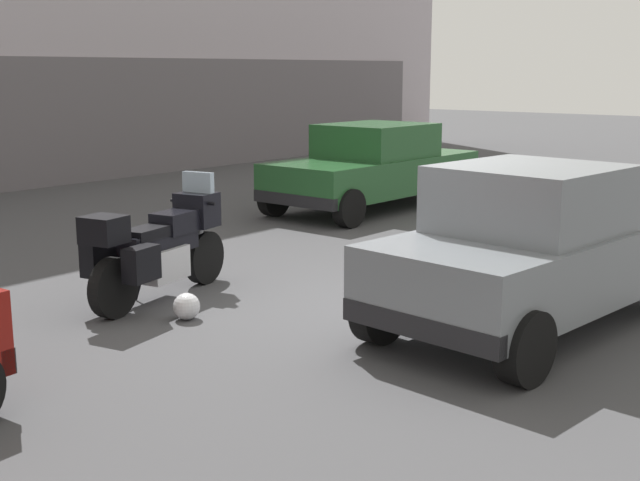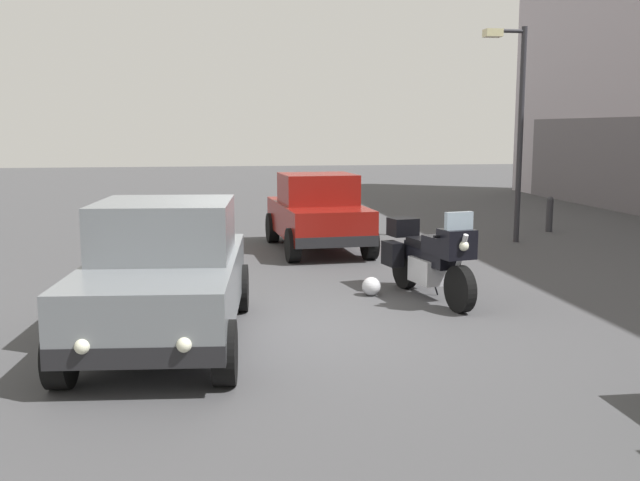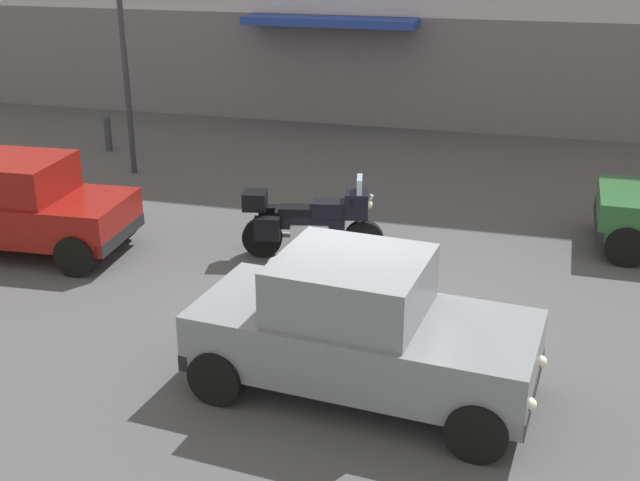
# 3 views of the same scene
# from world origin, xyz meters

# --- Properties ---
(ground_plane) EXTENTS (80.00, 80.00, 0.00)m
(ground_plane) POSITION_xyz_m (0.00, 0.00, 0.00)
(ground_plane) COLOR #424244
(motorcycle) EXTENTS (2.24, 0.98, 1.36)m
(motorcycle) POSITION_xyz_m (-1.27, 2.19, 0.62)
(motorcycle) COLOR black
(motorcycle) RESTS_ON ground
(helmet) EXTENTS (0.28, 0.28, 0.28)m
(helmet) POSITION_xyz_m (-1.59, 1.40, 0.14)
(helmet) COLOR silver
(helmet) RESTS_ON ground
(car_hatchback_near) EXTENTS (3.99, 2.12, 1.64)m
(car_hatchback_near) POSITION_xyz_m (0.37, -1.49, 0.81)
(car_hatchback_near) COLOR slate
(car_hatchback_near) RESTS_ON ground
(car_compact_side) EXTENTS (3.55, 1.89, 1.56)m
(car_compact_side) POSITION_xyz_m (-5.79, 1.24, 0.77)
(car_compact_side) COLOR maroon
(car_compact_side) RESTS_ON ground
(streetlamp_curbside) EXTENTS (0.28, 0.94, 4.59)m
(streetlamp_curbside) POSITION_xyz_m (-6.20, 5.57, 2.81)
(streetlamp_curbside) COLOR #2D2D33
(streetlamp_curbside) RESTS_ON ground
(bollard_curbside) EXTENTS (0.16, 0.16, 0.85)m
(bollard_curbside) POSITION_xyz_m (-7.60, 7.17, 0.45)
(bollard_curbside) COLOR #333338
(bollard_curbside) RESTS_ON ground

